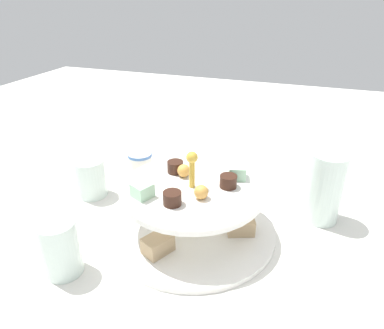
# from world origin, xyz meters

# --- Properties ---
(ground_plane) EXTENTS (2.40, 2.40, 0.00)m
(ground_plane) POSITION_xyz_m (0.00, 0.00, 0.00)
(ground_plane) COLOR silver
(tiered_serving_stand) EXTENTS (0.31, 0.31, 0.16)m
(tiered_serving_stand) POSITION_xyz_m (0.00, -0.00, 0.04)
(tiered_serving_stand) COLOR white
(tiered_serving_stand) RESTS_ON ground_plane
(water_glass_tall_right) EXTENTS (0.07, 0.07, 0.14)m
(water_glass_tall_right) POSITION_xyz_m (-0.22, -0.12, 0.07)
(water_glass_tall_right) COLOR silver
(water_glass_tall_right) RESTS_ON ground_plane
(water_glass_short_left) EXTENTS (0.06, 0.06, 0.08)m
(water_glass_short_left) POSITION_xyz_m (0.25, -0.05, 0.04)
(water_glass_short_left) COLOR silver
(water_glass_short_left) RESTS_ON ground_plane
(teacup_with_saucer) EXTENTS (0.09, 0.09, 0.05)m
(teacup_with_saucer) POSITION_xyz_m (0.20, -0.18, 0.02)
(teacup_with_saucer) COLOR white
(teacup_with_saucer) RESTS_ON ground_plane
(butter_knife_right) EXTENTS (0.17, 0.03, 0.00)m
(butter_knife_right) POSITION_xyz_m (0.01, -0.30, 0.00)
(butter_knife_right) COLOR silver
(butter_knife_right) RESTS_ON ground_plane
(water_glass_mid_back) EXTENTS (0.06, 0.06, 0.09)m
(water_glass_mid_back) POSITION_xyz_m (0.16, 0.16, 0.05)
(water_glass_mid_back) COLOR silver
(water_glass_mid_back) RESTS_ON ground_plane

